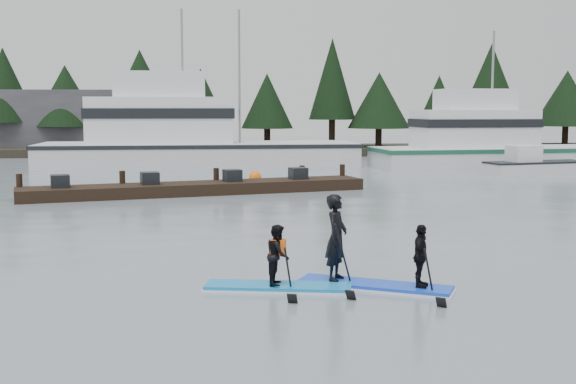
{
  "coord_description": "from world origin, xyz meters",
  "views": [
    {
      "loc": [
        -1.49,
        -15.13,
        3.55
      ],
      "look_at": [
        0.0,
        6.0,
        1.1
      ],
      "focal_mm": 45.0,
      "sensor_mm": 36.0,
      "label": 1
    }
  ],
  "objects": [
    {
      "name": "skiff",
      "position": [
        14.91,
        23.27,
        0.34
      ],
      "size": [
        6.04,
        3.14,
        0.68
      ],
      "primitive_type": "cube",
      "rotation": [
        0.0,
        0.0,
        0.25
      ],
      "color": "silver",
      "rests_on": "ground"
    },
    {
      "name": "buoy_b",
      "position": [
        -0.61,
        20.6,
        0.0
      ],
      "size": [
        0.62,
        0.62,
        0.62
      ],
      "primitive_type": "sphere",
      "color": "#FF630C",
      "rests_on": "ground"
    },
    {
      "name": "treeline",
      "position": [
        0.0,
        42.0,
        0.0
      ],
      "size": [
        60.0,
        4.0,
        8.0
      ],
      "primitive_type": null,
      "color": "black",
      "rests_on": "ground"
    },
    {
      "name": "paddleboard_duo",
      "position": [
        1.09,
        -1.21,
        0.68
      ],
      "size": [
        3.06,
        2.03,
        2.33
      ],
      "rotation": [
        0.0,
        0.0,
        -0.44
      ],
      "color": "blue",
      "rests_on": "ground"
    },
    {
      "name": "fishing_boat_large",
      "position": [
        -4.47,
        30.4,
        0.84
      ],
      "size": [
        19.81,
        6.36,
        10.83
      ],
      "rotation": [
        0.0,
        0.0,
        0.05
      ],
      "color": "silver",
      "rests_on": "ground"
    },
    {
      "name": "floating_dock",
      "position": [
        -3.14,
        15.04,
        0.24
      ],
      "size": [
        14.37,
        5.91,
        0.48
      ],
      "primitive_type": "cube",
      "rotation": [
        0.0,
        0.0,
        0.29
      ],
      "color": "black",
      "rests_on": "ground"
    },
    {
      "name": "paddleboard_solo",
      "position": [
        -0.7,
        -1.25,
        0.45
      ],
      "size": [
        2.95,
        1.25,
        1.79
      ],
      "rotation": [
        0.0,
        0.0,
        -0.16
      ],
      "color": "#157EC6",
      "rests_on": "ground"
    },
    {
      "name": "far_shore",
      "position": [
        0.0,
        42.0,
        0.3
      ],
      "size": [
        70.0,
        8.0,
        0.6
      ],
      "primitive_type": "cube",
      "color": "#2D281E",
      "rests_on": "ground"
    },
    {
      "name": "buoy_c",
      "position": [
        13.71,
        27.25,
        0.0
      ],
      "size": [
        0.59,
        0.59,
        0.59
      ],
      "primitive_type": "sphere",
      "color": "#FF630C",
      "rests_on": "ground"
    },
    {
      "name": "fishing_boat_medium",
      "position": [
        14.22,
        27.82,
        0.67
      ],
      "size": [
        16.18,
        6.4,
        9.2
      ],
      "rotation": [
        0.0,
        0.0,
        0.12
      ],
      "color": "silver",
      "rests_on": "ground"
    },
    {
      "name": "waterfront_building",
      "position": [
        -14.0,
        44.0,
        2.5
      ],
      "size": [
        18.0,
        6.0,
        5.0
      ],
      "primitive_type": "cube",
      "color": "#4C4C51",
      "rests_on": "ground"
    },
    {
      "name": "ground",
      "position": [
        0.0,
        0.0,
        0.0
      ],
      "size": [
        160.0,
        160.0,
        0.0
      ],
      "primitive_type": "plane",
      "color": "gray",
      "rests_on": "ground"
    }
  ]
}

